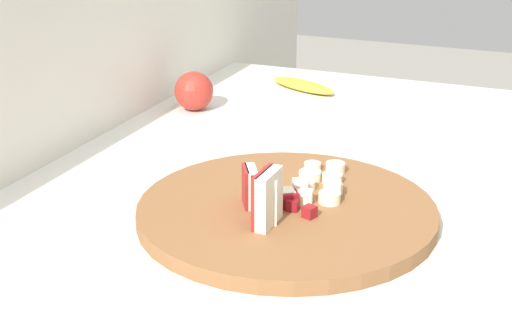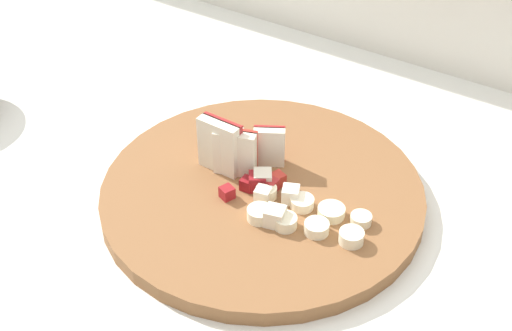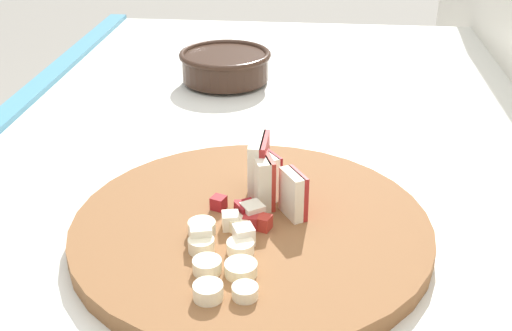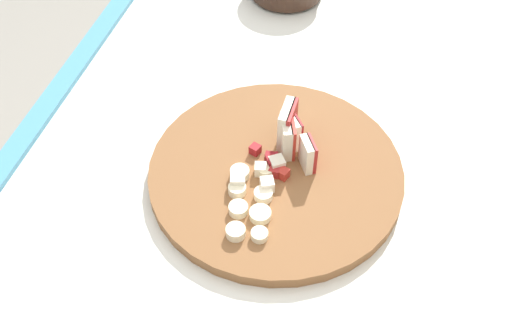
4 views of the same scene
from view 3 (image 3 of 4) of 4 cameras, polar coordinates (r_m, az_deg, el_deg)
name	(u,v)px [view 3 (image 3 of 4)]	position (r m, az deg, el deg)	size (l,w,h in m)	color
cutting_board	(251,229)	(0.67, -0.42, -5.65)	(0.37, 0.37, 0.02)	brown
apple_wedge_fan	(267,176)	(0.69, 0.95, -0.92)	(0.09, 0.07, 0.07)	#A32323
apple_dice_pile	(237,220)	(0.65, -1.72, -4.86)	(0.09, 0.08, 0.02)	#EFE5CC
banana_slice_rows	(221,255)	(0.60, -3.06, -7.90)	(0.14, 0.08, 0.01)	#F4EAC6
ceramic_bowl	(225,65)	(1.09, -2.73, 8.84)	(0.15, 0.15, 0.05)	#382319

